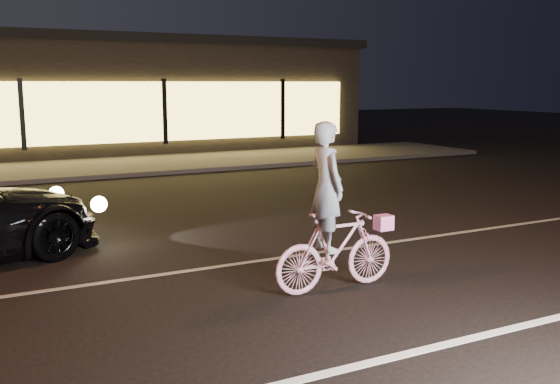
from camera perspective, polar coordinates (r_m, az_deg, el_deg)
ground at (r=6.65m, az=-10.70°, el=-12.74°), size 90.00×90.00×0.00m
lane_stripe_far at (r=8.48m, az=-14.56°, el=-7.84°), size 60.00×0.10×0.01m
sidewalk at (r=19.15m, az=-21.77°, el=1.75°), size 30.00×4.00×0.12m
storefront at (r=24.94m, az=-23.40°, el=8.20°), size 25.40×8.42×4.20m
cyclist at (r=7.68m, az=4.89°, el=-3.63°), size 1.67×0.57×2.10m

